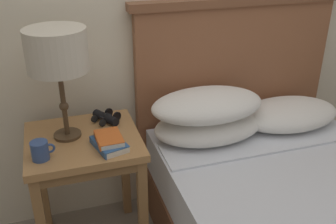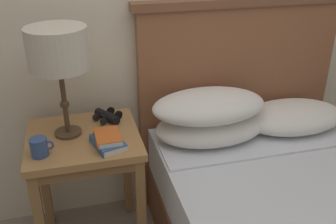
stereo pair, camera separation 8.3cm
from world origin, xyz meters
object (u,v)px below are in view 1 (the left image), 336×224
nightstand (85,156)px  table_lamp (57,53)px  coffee_mug (40,151)px  book_on_nightstand (109,144)px  binoculars_pair (106,117)px  book_stacked_on_top (109,138)px

nightstand → table_lamp: size_ratio=1.29×
table_lamp → coffee_mug: table_lamp is taller
book_on_nightstand → coffee_mug: 0.30m
coffee_mug → table_lamp: bearing=54.0°
coffee_mug → binoculars_pair: bearing=39.3°
book_on_nightstand → coffee_mug: size_ratio=2.01×
nightstand → binoculars_pair: size_ratio=4.25×
table_lamp → book_stacked_on_top: bearing=-42.6°
binoculars_pair → coffee_mug: (-0.33, -0.27, 0.02)m
nightstand → book_stacked_on_top: book_stacked_on_top is taller
book_on_nightstand → coffee_mug: bearing=-178.5°
book_stacked_on_top → binoculars_pair: size_ratio=1.02×
binoculars_pair → book_on_nightstand: bearing=-96.5°
book_on_nightstand → binoculars_pair: (0.03, 0.26, 0.01)m
book_on_nightstand → binoculars_pair: 0.26m
binoculars_pair → coffee_mug: 0.42m
table_lamp → nightstand: bearing=-30.2°
nightstand → binoculars_pair: (0.14, 0.13, 0.12)m
table_lamp → coffee_mug: size_ratio=5.08×
coffee_mug → nightstand: bearing=34.8°
binoculars_pair → coffee_mug: size_ratio=1.54×
nightstand → table_lamp: (-0.07, 0.04, 0.52)m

